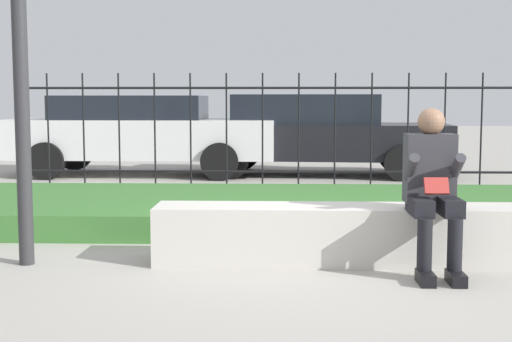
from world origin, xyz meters
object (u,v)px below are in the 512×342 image
at_px(car_parked_left, 140,132).
at_px(car_parked_center, 314,133).
at_px(stone_bench, 345,238).
at_px(person_seated_reader, 432,183).

bearing_deg(car_parked_left, car_parked_center, 3.26).
distance_m(stone_bench, person_seated_reader, 0.85).
distance_m(car_parked_left, car_parked_center, 3.08).
relative_size(person_seated_reader, car_parked_center, 0.27).
relative_size(stone_bench, car_parked_center, 0.66).
bearing_deg(car_parked_left, stone_bench, -65.13).
height_order(stone_bench, person_seated_reader, person_seated_reader).
bearing_deg(car_parked_center, stone_bench, -86.01).
height_order(car_parked_left, car_parked_center, car_parked_center).
height_order(stone_bench, car_parked_left, car_parked_left).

